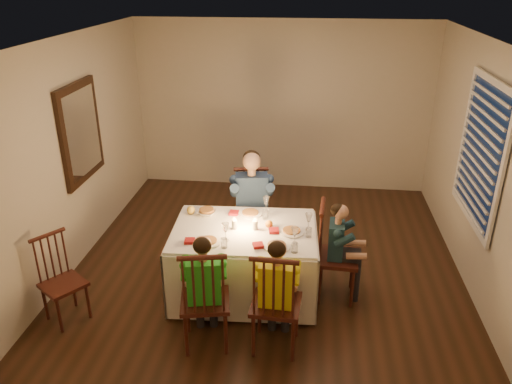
# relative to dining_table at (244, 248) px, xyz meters

# --- Properties ---
(ground) EXTENTS (5.00, 5.00, 0.00)m
(ground) POSITION_rel_dining_table_xyz_m (0.19, 0.52, -0.56)
(ground) COLOR black
(ground) RESTS_ON ground
(wall_left) EXTENTS (0.02, 5.00, 2.60)m
(wall_left) POSITION_rel_dining_table_xyz_m (-2.06, 0.52, 0.74)
(wall_left) COLOR beige
(wall_left) RESTS_ON ground
(wall_right) EXTENTS (0.02, 5.00, 2.60)m
(wall_right) POSITION_rel_dining_table_xyz_m (2.44, 0.52, 0.74)
(wall_right) COLOR beige
(wall_right) RESTS_ON ground
(wall_back) EXTENTS (4.50, 0.02, 2.60)m
(wall_back) POSITION_rel_dining_table_xyz_m (0.19, 3.02, 0.74)
(wall_back) COLOR beige
(wall_back) RESTS_ON ground
(ceiling) EXTENTS (5.00, 5.00, 0.00)m
(ceiling) POSITION_rel_dining_table_xyz_m (0.19, 0.52, 2.04)
(ceiling) COLOR white
(ceiling) RESTS_ON wall_back
(dining_table) EXTENTS (1.56, 1.16, 0.76)m
(dining_table) POSITION_rel_dining_table_xyz_m (0.00, 0.00, 0.00)
(dining_table) COLOR white
(dining_table) RESTS_ON ground
(chair_adult) EXTENTS (0.50, 0.48, 1.07)m
(chair_adult) POSITION_rel_dining_table_xyz_m (-0.02, 0.84, -0.56)
(chair_adult) COLOR #36120E
(chair_adult) RESTS_ON ground
(chair_near_left) EXTENTS (0.51, 0.50, 1.07)m
(chair_near_left) POSITION_rel_dining_table_xyz_m (-0.25, -0.83, -0.56)
(chair_near_left) COLOR #36120E
(chair_near_left) RESTS_ON ground
(chair_near_right) EXTENTS (0.46, 0.44, 1.07)m
(chair_near_right) POSITION_rel_dining_table_xyz_m (0.40, -0.81, -0.56)
(chair_near_right) COLOR #36120E
(chair_near_right) RESTS_ON ground
(chair_end) EXTENTS (0.45, 0.46, 1.07)m
(chair_end) POSITION_rel_dining_table_xyz_m (0.98, 0.06, -0.56)
(chair_end) COLOR #36120E
(chair_end) RESTS_ON ground
(chair_extra) EXTENTS (0.51, 0.52, 0.92)m
(chair_extra) POSITION_rel_dining_table_xyz_m (-1.71, -0.64, -0.56)
(chair_extra) COLOR #36120E
(chair_extra) RESTS_ON ground
(adult) EXTENTS (0.57, 0.54, 1.33)m
(adult) POSITION_rel_dining_table_xyz_m (-0.02, 0.84, -0.56)
(adult) COLOR navy
(adult) RESTS_ON ground
(child_green) EXTENTS (0.46, 0.44, 1.15)m
(child_green) POSITION_rel_dining_table_xyz_m (-0.25, -0.83, -0.56)
(child_green) COLOR green
(child_green) RESTS_ON ground
(child_yellow) EXTENTS (0.42, 0.38, 1.14)m
(child_yellow) POSITION_rel_dining_table_xyz_m (0.40, -0.81, -0.56)
(child_yellow) COLOR yellow
(child_yellow) RESTS_ON ground
(child_teal) EXTENTS (0.36, 0.39, 1.09)m
(child_teal) POSITION_rel_dining_table_xyz_m (0.98, 0.06, -0.56)
(child_teal) COLOR #1A3742
(child_teal) RESTS_ON ground
(setting_adult) EXTENTS (0.27, 0.27, 0.02)m
(setting_adult) POSITION_rel_dining_table_xyz_m (0.02, 0.34, 0.24)
(setting_adult) COLOR white
(setting_adult) RESTS_ON dining_table
(setting_green) EXTENTS (0.27, 0.27, 0.02)m
(setting_green) POSITION_rel_dining_table_xyz_m (-0.32, -0.32, 0.24)
(setting_green) COLOR white
(setting_green) RESTS_ON dining_table
(setting_yellow) EXTENTS (0.27, 0.27, 0.02)m
(setting_yellow) POSITION_rel_dining_table_xyz_m (0.36, -0.33, 0.24)
(setting_yellow) COLOR white
(setting_yellow) RESTS_ON dining_table
(setting_teal) EXTENTS (0.27, 0.27, 0.02)m
(setting_teal) POSITION_rel_dining_table_xyz_m (0.49, -0.02, 0.24)
(setting_teal) COLOR white
(setting_teal) RESTS_ON dining_table
(candle_left) EXTENTS (0.06, 0.06, 0.10)m
(candle_left) POSITION_rel_dining_table_xyz_m (-0.10, -0.00, 0.28)
(candle_left) COLOR white
(candle_left) RESTS_ON dining_table
(candle_right) EXTENTS (0.06, 0.06, 0.10)m
(candle_right) POSITION_rel_dining_table_xyz_m (0.11, 0.01, 0.28)
(candle_right) COLOR white
(candle_right) RESTS_ON dining_table
(squash) EXTENTS (0.09, 0.09, 0.09)m
(squash) POSITION_rel_dining_table_xyz_m (-0.63, 0.29, 0.27)
(squash) COLOR yellow
(squash) RESTS_ON dining_table
(orange_fruit) EXTENTS (0.08, 0.08, 0.08)m
(orange_fruit) POSITION_rel_dining_table_xyz_m (0.25, 0.06, 0.27)
(orange_fruit) COLOR orange
(orange_fruit) RESTS_ON dining_table
(serving_bowl) EXTENTS (0.24, 0.24, 0.05)m
(serving_bowl) POSITION_rel_dining_table_xyz_m (-0.45, 0.28, 0.25)
(serving_bowl) COLOR white
(serving_bowl) RESTS_ON dining_table
(wall_mirror) EXTENTS (0.06, 0.95, 1.15)m
(wall_mirror) POSITION_rel_dining_table_xyz_m (-2.03, 0.82, 0.94)
(wall_mirror) COLOR black
(wall_mirror) RESTS_ON wall_left
(window_blinds) EXTENTS (0.07, 1.34, 1.54)m
(window_blinds) POSITION_rel_dining_table_xyz_m (2.39, 0.62, 0.94)
(window_blinds) COLOR #0C1933
(window_blinds) RESTS_ON wall_right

